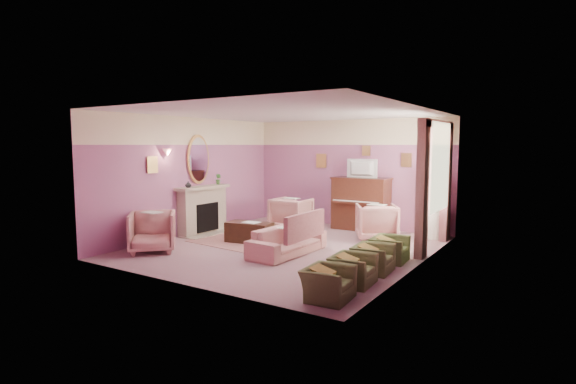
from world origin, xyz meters
The scene contains 48 objects.
floor centered at (0.00, 0.00, 0.00)m, with size 5.50×6.00×0.01m, color gray.
ceiling centered at (0.00, 0.00, 2.80)m, with size 5.50×6.00×0.01m, color silver.
wall_back centered at (0.00, 3.00, 1.40)m, with size 5.50×0.02×2.80m, color #8C5987.
wall_front centered at (0.00, -3.00, 1.40)m, with size 5.50×0.02×2.80m, color #8C5987.
wall_left centered at (-2.75, 0.00, 1.40)m, with size 0.02×6.00×2.80m, color #8C5987.
wall_right centered at (2.75, 0.00, 1.40)m, with size 0.02×6.00×2.80m, color #8C5987.
picture_rail_band centered at (0.00, 2.99, 2.47)m, with size 5.50×0.01×0.65m, color #FFEDC0.
stripe_panel centered at (2.73, 1.30, 1.07)m, with size 0.01×3.00×2.15m, color #98A288.
fireplace_surround centered at (-2.59, 0.20, 0.55)m, with size 0.30×1.40×1.10m, color tan.
fireplace_inset centered at (-2.49, 0.20, 0.40)m, with size 0.18×0.72×0.68m, color black.
fire_ember centered at (-2.45, 0.20, 0.22)m, with size 0.06×0.54×0.10m, color #FA391C.
mantel_shelf centered at (-2.56, 0.20, 1.12)m, with size 0.40×1.55×0.07m, color tan.
hearth centered at (-2.39, 0.20, 0.01)m, with size 0.55×1.50×0.02m, color tan.
mirror_frame centered at (-2.70, 0.20, 1.80)m, with size 0.04×0.72×1.20m, color tan.
mirror_glass centered at (-2.67, 0.20, 1.80)m, with size 0.01×0.60×1.06m, color white.
sconce_shade centered at (-2.62, -0.85, 1.98)m, with size 0.20×0.20×0.16m, color #FF998E.
piano centered at (0.50, 2.68, 0.65)m, with size 1.40×0.60×1.30m, color #482116.
piano_keyshelf centered at (0.50, 2.33, 0.72)m, with size 1.30×0.12×0.06m, color #482116.
piano_keys centered at (0.50, 2.33, 0.76)m, with size 1.20×0.08×0.02m, color white.
piano_top centered at (0.50, 2.68, 1.31)m, with size 1.45×0.65×0.04m, color #482116.
television centered at (0.50, 2.63, 1.60)m, with size 0.80×0.12×0.48m, color black.
print_back_left centered at (-0.80, 2.96, 1.72)m, with size 0.30×0.03×0.38m, color tan.
print_back_right centered at (1.55, 2.96, 1.78)m, with size 0.26×0.03×0.34m, color tan.
print_back_mid centered at (0.50, 2.96, 2.00)m, with size 0.22×0.03×0.26m, color tan.
print_left_wall centered at (-2.71, -1.20, 1.72)m, with size 0.03×0.28×0.36m, color tan.
window_blind centered at (2.70, 1.55, 1.70)m, with size 0.03×1.40×1.80m, color white.
curtain_left centered at (2.62, 0.63, 1.30)m, with size 0.16×0.34×2.60m, color #97555A.
curtain_right centered at (2.62, 2.47, 1.30)m, with size 0.16×0.34×2.60m, color #97555A.
pelmet centered at (2.62, 1.55, 2.56)m, with size 0.16×2.20×0.16m, color #97555A.
mantel_plant centered at (-2.55, 0.75, 1.29)m, with size 0.16×0.16×0.28m, color #36732A.
mantel_vase centered at (-2.55, -0.30, 1.23)m, with size 0.16×0.16×0.16m, color #FFEDC0.
area_rug centered at (-0.92, 0.03, 0.01)m, with size 2.50×1.80×0.01m, color #9F6761.
coffee_table centered at (-0.96, -0.05, 0.23)m, with size 1.00×0.50×0.45m, color black.
table_paper centered at (-0.91, -0.05, 0.46)m, with size 0.35×0.28×0.01m, color white.
sofa centered at (0.32, -0.49, 0.37)m, with size 0.61×1.83×0.74m, color tan.
sofa_throw centered at (0.72, -0.49, 0.60)m, with size 0.09×1.39×0.51m, color #97555A.
floral_armchair_left centered at (-0.98, 1.71, 0.45)m, with size 0.87×0.87×0.91m, color tan.
floral_armchair_right centered at (1.30, 1.72, 0.45)m, with size 0.87×0.87×0.91m, color tan.
floral_armchair_front centered at (-2.08, -1.79, 0.45)m, with size 0.87×0.87×0.91m, color tan.
olive_chair_a centered at (2.21, -2.39, 0.31)m, with size 0.50×0.71×0.61m, color #546231.
olive_chair_b centered at (2.21, -1.57, 0.31)m, with size 0.50×0.71×0.61m, color #546231.
olive_chair_c centered at (2.21, -0.75, 0.31)m, with size 0.50×0.71×0.61m, color #546231.
olive_chair_d centered at (2.21, 0.07, 0.31)m, with size 0.50×0.71×0.61m, color #546231.
side_table centered at (2.33, 2.64, 0.35)m, with size 0.52×0.52×0.70m, color silver.
side_plant_big centered at (2.33, 2.64, 0.87)m, with size 0.30×0.30×0.34m, color #36732A.
side_plant_small centered at (2.45, 2.54, 0.84)m, with size 0.16×0.16×0.28m, color #36732A.
palm_pot centered at (2.27, 2.56, 0.17)m, with size 0.34×0.34×0.34m, color brown.
palm_plant centered at (2.27, 2.56, 1.06)m, with size 0.76×0.76×1.44m, color #36732A.
Camera 1 is at (5.01, -7.81, 2.15)m, focal length 28.00 mm.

